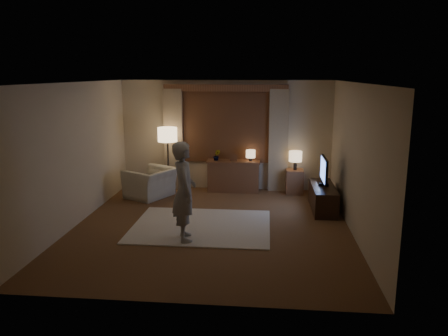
# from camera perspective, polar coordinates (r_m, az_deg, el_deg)

# --- Properties ---
(room) EXTENTS (5.04, 5.54, 2.64)m
(room) POSITION_cam_1_polar(r_m,az_deg,el_deg) (8.22, -1.25, 2.33)
(room) COLOR brown
(room) RESTS_ON ground
(rug) EXTENTS (2.50, 2.00, 0.02)m
(rug) POSITION_cam_1_polar(r_m,az_deg,el_deg) (8.09, -2.97, -7.56)
(rug) COLOR beige
(rug) RESTS_ON floor
(sideboard) EXTENTS (1.20, 0.40, 0.70)m
(sideboard) POSITION_cam_1_polar(r_m,az_deg,el_deg) (10.35, 1.25, -1.15)
(sideboard) COLOR brown
(sideboard) RESTS_ON floor
(picture_frame) EXTENTS (0.16, 0.02, 0.20)m
(picture_frame) POSITION_cam_1_polar(r_m,az_deg,el_deg) (10.26, 1.26, 1.30)
(picture_frame) COLOR brown
(picture_frame) RESTS_ON sideboard
(plant) EXTENTS (0.17, 0.13, 0.30)m
(plant) POSITION_cam_1_polar(r_m,az_deg,el_deg) (10.28, -0.96, 1.61)
(plant) COLOR #999999
(plant) RESTS_ON sideboard
(table_lamp_sideboard) EXTENTS (0.22, 0.22, 0.30)m
(table_lamp_sideboard) POSITION_cam_1_polar(r_m,az_deg,el_deg) (10.22, 3.50, 1.79)
(table_lamp_sideboard) COLOR black
(table_lamp_sideboard) RESTS_ON sideboard
(floor_lamp) EXTENTS (0.45, 0.45, 1.53)m
(floor_lamp) POSITION_cam_1_polar(r_m,az_deg,el_deg) (10.18, -7.39, 3.89)
(floor_lamp) COLOR black
(floor_lamp) RESTS_ON floor
(armchair) EXTENTS (1.24, 1.30, 0.65)m
(armchair) POSITION_cam_1_polar(r_m,az_deg,el_deg) (10.00, -9.54, -1.94)
(armchair) COLOR #BFB69D
(armchair) RESTS_ON floor
(side_table) EXTENTS (0.40, 0.40, 0.56)m
(side_table) POSITION_cam_1_polar(r_m,az_deg,el_deg) (10.31, 9.20, -1.76)
(side_table) COLOR brown
(side_table) RESTS_ON floor
(table_lamp_side) EXTENTS (0.30, 0.30, 0.44)m
(table_lamp_side) POSITION_cam_1_polar(r_m,az_deg,el_deg) (10.19, 9.31, 1.45)
(table_lamp_side) COLOR black
(table_lamp_side) RESTS_ON side_table
(tv_stand) EXTENTS (0.45, 1.40, 0.50)m
(tv_stand) POSITION_cam_1_polar(r_m,az_deg,el_deg) (9.22, 12.78, -3.80)
(tv_stand) COLOR black
(tv_stand) RESTS_ON floor
(tv) EXTENTS (0.20, 0.82, 0.59)m
(tv) POSITION_cam_1_polar(r_m,az_deg,el_deg) (9.08, 12.94, -0.30)
(tv) COLOR black
(tv) RESTS_ON tv_stand
(person) EXTENTS (0.56, 0.70, 1.66)m
(person) POSITION_cam_1_polar(r_m,az_deg,el_deg) (7.23, -5.22, -3.05)
(person) COLOR #99948D
(person) RESTS_ON rug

